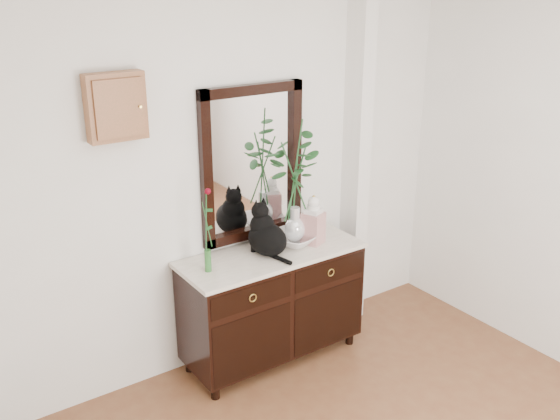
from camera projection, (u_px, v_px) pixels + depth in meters
wall_back at (240, 178)px, 4.32m from camera, size 3.60×0.04×2.70m
pilaster at (356, 158)px, 4.79m from camera, size 0.12×0.20×2.70m
sideboard at (272, 300)px, 4.49m from camera, size 1.33×0.52×0.82m
wall_mirror at (253, 164)px, 4.33m from camera, size 0.80×0.06×1.10m
key_cabinet at (116, 107)px, 3.63m from camera, size 0.35×0.10×0.40m
cat at (267, 229)px, 4.27m from camera, size 0.32×0.37×0.37m
lotus_bowl at (295, 238)px, 4.49m from camera, size 0.42×0.42×0.08m
vase_branches at (295, 181)px, 4.34m from camera, size 0.45×0.45×0.91m
bud_vase_rose at (207, 230)px, 3.99m from camera, size 0.08×0.08×0.58m
ginger_jar at (313, 219)px, 4.46m from camera, size 0.18×0.18×0.37m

